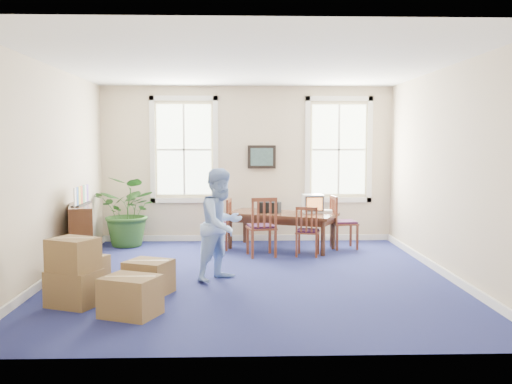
{
  "coord_description": "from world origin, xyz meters",
  "views": [
    {
      "loc": [
        -0.19,
        -8.56,
        2.05
      ],
      "look_at": [
        0.1,
        0.6,
        1.25
      ],
      "focal_mm": 40.0,
      "sensor_mm": 36.0,
      "label": 1
    }
  ],
  "objects_px": {
    "crt_tv": "(313,203)",
    "chair_near_left": "(261,226)",
    "man": "(222,225)",
    "cardboard_boxes": "(94,268)",
    "credenza": "(81,238)",
    "potted_plant": "(130,211)",
    "conference_table": "(282,231)"
  },
  "relations": [
    {
      "from": "crt_tv",
      "to": "cardboard_boxes",
      "type": "relative_size",
      "value": 0.26
    },
    {
      "from": "crt_tv",
      "to": "credenza",
      "type": "bearing_deg",
      "value": -160.95
    },
    {
      "from": "man",
      "to": "credenza",
      "type": "height_order",
      "value": "man"
    },
    {
      "from": "chair_near_left",
      "to": "man",
      "type": "bearing_deg",
      "value": 58.62
    },
    {
      "from": "crt_tv",
      "to": "chair_near_left",
      "type": "distance_m",
      "value": 1.31
    },
    {
      "from": "credenza",
      "to": "cardboard_boxes",
      "type": "bearing_deg",
      "value": -85.74
    },
    {
      "from": "credenza",
      "to": "cardboard_boxes",
      "type": "xyz_separation_m",
      "value": [
        0.72,
        -2.07,
        -0.04
      ]
    },
    {
      "from": "potted_plant",
      "to": "cardboard_boxes",
      "type": "relative_size",
      "value": 0.88
    },
    {
      "from": "conference_table",
      "to": "cardboard_boxes",
      "type": "bearing_deg",
      "value": -102.21
    },
    {
      "from": "man",
      "to": "cardboard_boxes",
      "type": "xyz_separation_m",
      "value": [
        -1.59,
        -1.18,
        -0.38
      ]
    },
    {
      "from": "man",
      "to": "cardboard_boxes",
      "type": "bearing_deg",
      "value": 167.92
    },
    {
      "from": "chair_near_left",
      "to": "credenza",
      "type": "height_order",
      "value": "chair_near_left"
    },
    {
      "from": "potted_plant",
      "to": "conference_table",
      "type": "bearing_deg",
      "value": -7.1
    },
    {
      "from": "conference_table",
      "to": "crt_tv",
      "type": "bearing_deg",
      "value": 28.45
    },
    {
      "from": "conference_table",
      "to": "cardboard_boxes",
      "type": "xyz_separation_m",
      "value": [
        -2.67,
        -3.65,
        0.1
      ]
    },
    {
      "from": "conference_table",
      "to": "potted_plant",
      "type": "relative_size",
      "value": 1.48
    },
    {
      "from": "credenza",
      "to": "cardboard_boxes",
      "type": "distance_m",
      "value": 2.19
    },
    {
      "from": "conference_table",
      "to": "potted_plant",
      "type": "distance_m",
      "value": 3.02
    },
    {
      "from": "conference_table",
      "to": "man",
      "type": "xyz_separation_m",
      "value": [
        -1.08,
        -2.47,
        0.48
      ]
    },
    {
      "from": "conference_table",
      "to": "credenza",
      "type": "bearing_deg",
      "value": -131.06
    },
    {
      "from": "conference_table",
      "to": "potted_plant",
      "type": "xyz_separation_m",
      "value": [
        -2.98,
        0.37,
        0.34
      ]
    },
    {
      "from": "crt_tv",
      "to": "man",
      "type": "bearing_deg",
      "value": -126.92
    },
    {
      "from": "potted_plant",
      "to": "credenza",
      "type": "bearing_deg",
      "value": -102.17
    },
    {
      "from": "crt_tv",
      "to": "credenza",
      "type": "distance_m",
      "value": 4.34
    },
    {
      "from": "man",
      "to": "credenza",
      "type": "distance_m",
      "value": 2.5
    },
    {
      "from": "cardboard_boxes",
      "to": "conference_table",
      "type": "bearing_deg",
      "value": 53.74
    },
    {
      "from": "chair_near_left",
      "to": "potted_plant",
      "type": "relative_size",
      "value": 0.78
    },
    {
      "from": "potted_plant",
      "to": "cardboard_boxes",
      "type": "distance_m",
      "value": 4.03
    },
    {
      "from": "man",
      "to": "potted_plant",
      "type": "height_order",
      "value": "man"
    },
    {
      "from": "potted_plant",
      "to": "cardboard_boxes",
      "type": "height_order",
      "value": "potted_plant"
    },
    {
      "from": "crt_tv",
      "to": "cardboard_boxes",
      "type": "xyz_separation_m",
      "value": [
        -3.28,
        -3.69,
        -0.42
      ]
    },
    {
      "from": "crt_tv",
      "to": "chair_near_left",
      "type": "bearing_deg",
      "value": -146.99
    }
  ]
}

